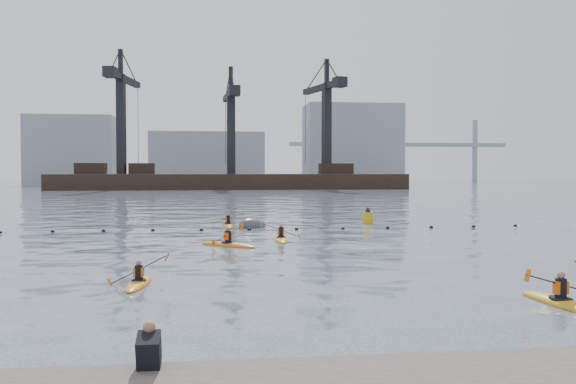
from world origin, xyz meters
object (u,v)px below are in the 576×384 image
at_px(kayaker_0, 139,282).
at_px(nav_buoy, 368,218).
at_px(kayaker_2, 228,244).
at_px(kayaker_3, 281,239).
at_px(mooring_buoy, 253,227).
at_px(kayaker_1, 561,301).
at_px(kayaker_5, 228,225).

xyz_separation_m(kayaker_0, nav_buoy, (13.51, 21.83, 0.32)).
bearing_deg(nav_buoy, kayaker_0, -121.76).
bearing_deg(kayaker_2, kayaker_0, -156.39).
bearing_deg(kayaker_0, kayaker_3, 68.85).
bearing_deg(mooring_buoy, kayaker_3, -83.10).
bearing_deg(nav_buoy, kayaker_1, -93.16).
bearing_deg(kayaker_5, kayaker_0, -101.32).
bearing_deg(mooring_buoy, kayaker_2, -101.07).
height_order(kayaker_1, kayaker_3, kayaker_3).
height_order(kayaker_2, kayaker_5, kayaker_2).
distance_m(kayaker_0, nav_buoy, 25.67).
relative_size(kayaker_0, kayaker_5, 0.92).
distance_m(kayaker_0, kayaker_2, 10.51).
xyz_separation_m(kayaker_1, nav_buoy, (1.46, 26.39, 0.31)).
bearing_deg(kayaker_3, kayaker_5, 108.70).
xyz_separation_m(kayaker_0, kayaker_2, (3.23, 10.00, 0.02)).
height_order(kayaker_3, nav_buoy, nav_buoy).
bearing_deg(kayaker_2, kayaker_5, 39.69).
relative_size(kayaker_1, kayaker_2, 1.13).
bearing_deg(kayaker_1, kayaker_5, 101.84).
relative_size(kayaker_2, kayaker_3, 0.94).
height_order(mooring_buoy, nav_buoy, nav_buoy).
distance_m(kayaker_0, kayaker_5, 21.12).
relative_size(kayaker_0, nav_buoy, 2.19).
xyz_separation_m(kayaker_5, mooring_buoy, (1.62, -0.79, -0.10)).
relative_size(kayaker_1, nav_buoy, 2.52).
height_order(kayaker_0, kayaker_3, kayaker_0).
distance_m(kayaker_2, nav_buoy, 15.67).
distance_m(kayaker_1, kayaker_5, 26.76).
distance_m(kayaker_1, mooring_buoy, 25.54).
bearing_deg(nav_buoy, kayaker_3, -127.34).
relative_size(kayaker_1, mooring_buoy, 1.43).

